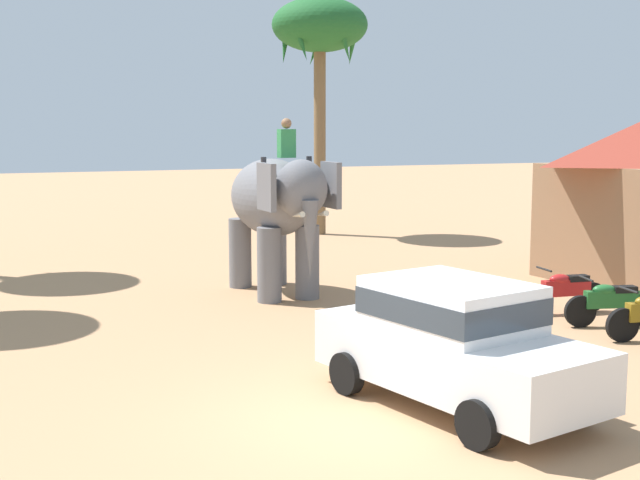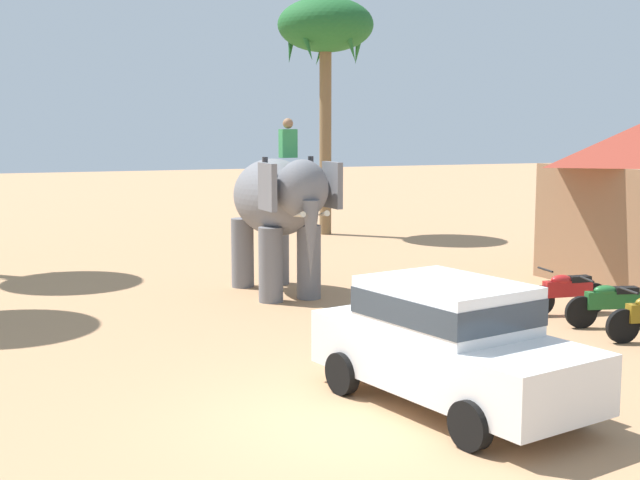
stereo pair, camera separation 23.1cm
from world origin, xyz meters
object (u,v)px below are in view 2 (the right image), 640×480
(palm_tree_near_hut, at_px, (326,32))
(motorcycle_end_of_row, at_px, (567,291))
(car_sedan_foreground, at_px, (448,339))
(motorcycle_far_in_row, at_px, (612,303))
(elephant_with_mahout, at_px, (278,205))

(palm_tree_near_hut, bearing_deg, motorcycle_end_of_row, -90.15)
(car_sedan_foreground, height_order, motorcycle_far_in_row, car_sedan_foreground)
(elephant_with_mahout, bearing_deg, motorcycle_far_in_row, -47.08)
(motorcycle_end_of_row, bearing_deg, palm_tree_near_hut, 89.85)
(car_sedan_foreground, height_order, motorcycle_end_of_row, car_sedan_foreground)
(elephant_with_mahout, height_order, motorcycle_far_in_row, elephant_with_mahout)
(motorcycle_far_in_row, xyz_separation_m, palm_tree_near_hut, (-0.04, 14.65, 6.34))
(car_sedan_foreground, bearing_deg, motorcycle_end_of_row, 39.68)
(car_sedan_foreground, distance_m, palm_tree_near_hut, 19.22)
(elephant_with_mahout, distance_m, motorcycle_far_in_row, 7.25)
(car_sedan_foreground, bearing_deg, motorcycle_far_in_row, 29.88)
(car_sedan_foreground, xyz_separation_m, elephant_with_mahout, (0.28, 8.12, 1.06))
(motorcycle_far_in_row, bearing_deg, palm_tree_near_hut, 90.16)
(car_sedan_foreground, height_order, elephant_with_mahout, elephant_with_mahout)
(elephant_with_mahout, distance_m, palm_tree_near_hut, 11.64)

